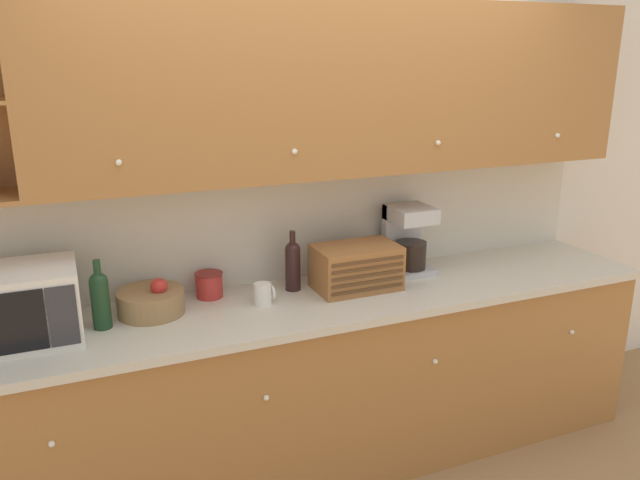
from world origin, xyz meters
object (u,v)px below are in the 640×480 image
Objects in this scene: mug at (264,294)px; microwave at (15,306)px; bread_box at (356,267)px; wine_bottle at (293,263)px; coffee_maker at (408,238)px; fruit_basket at (151,301)px; second_wine_bottle at (100,297)px; storage_canister at (209,285)px.

microwave is at bearing 179.36° from mug.
microwave is 1.19× the size of bread_box.
coffee_maker is at bearing 2.27° from wine_bottle.
fruit_basket is at bearing 169.61° from mug.
coffee_maker is (1.60, 0.14, 0.04)m from second_wine_bottle.
storage_canister is 0.37× the size of coffee_maker.
storage_canister is at bearing 18.91° from fruit_basket.
mug is 0.29× the size of coffee_maker.
microwave is at bearing -175.80° from coffee_maker.
wine_bottle reaches higher than fruit_basket.
storage_canister is 0.29m from mug.
microwave is at bearing -179.66° from bread_box.
microwave reaches higher than bread_box.
storage_canister reaches higher than mug.
coffee_maker reaches higher than microwave.
microwave is 1.61× the size of second_wine_bottle.
bread_box is 1.15× the size of coffee_maker.
coffee_maker reaches higher than mug.
mug is at bearing -177.58° from bread_box.
coffee_maker reaches higher than second_wine_bottle.
mug is (1.06, -0.01, -0.10)m from microwave.
mug is (0.73, -0.02, -0.09)m from second_wine_bottle.
wine_bottle is (0.20, 0.13, 0.09)m from mug.
fruit_basket is (0.22, 0.08, -0.08)m from second_wine_bottle.
coffee_maker is at bearing -2.08° from storage_canister.
storage_canister is (0.29, 0.10, 0.00)m from fruit_basket.
microwave is 0.56m from fruit_basket.
coffee_maker is (0.37, 0.13, 0.07)m from bread_box.
microwave is 4.78× the size of mug.
bread_box is at bearing -13.56° from storage_canister.
second_wine_bottle is at bearing 0.85° from microwave.
second_wine_bottle is (0.33, 0.00, -0.01)m from microwave.
second_wine_bottle is 1.22m from bread_box.
fruit_basket is (0.55, 0.08, -0.10)m from microwave.
storage_canister is at bearing 12.14° from microwave.
microwave is 0.86m from storage_canister.
bread_box is at bearing -4.09° from fruit_basket.
mug is 0.25m from wine_bottle.
microwave is 1.06m from mug.
storage_canister is at bearing 177.92° from coffee_maker.
coffee_maker reaches higher than wine_bottle.
storage_canister is at bearing 170.85° from wine_bottle.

